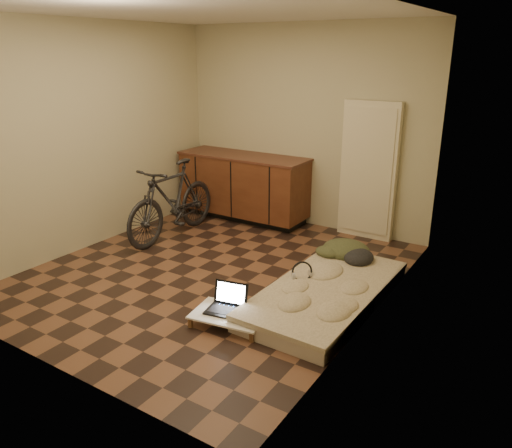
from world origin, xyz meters
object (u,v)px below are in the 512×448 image
Objects in this scene: lap_desk at (230,315)px; bicycle at (172,197)px; laptop at (227,304)px; futon at (326,294)px.

bicycle is at bearing 134.14° from lap_desk.
laptop reaches higher than lap_desk.
futon is 5.31× the size of laptop.
futon is (2.39, -0.56, -0.45)m from bicycle.
bicycle is at bearing 132.42° from laptop.
lap_desk is (1.86, -1.39, -0.44)m from bicycle.
lap_desk is (-0.53, -0.83, 0.01)m from futon.
laptop is at bearing -37.98° from bicycle.
futon is at bearing 41.58° from laptop.
bicycle is 2.50m from futon.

